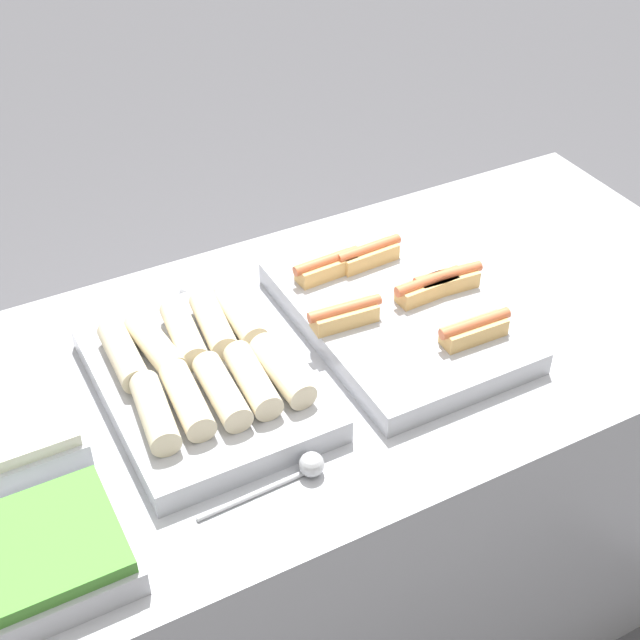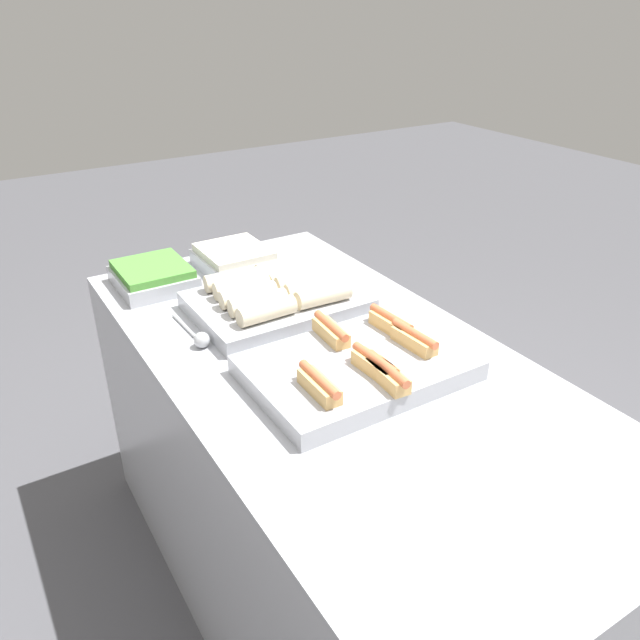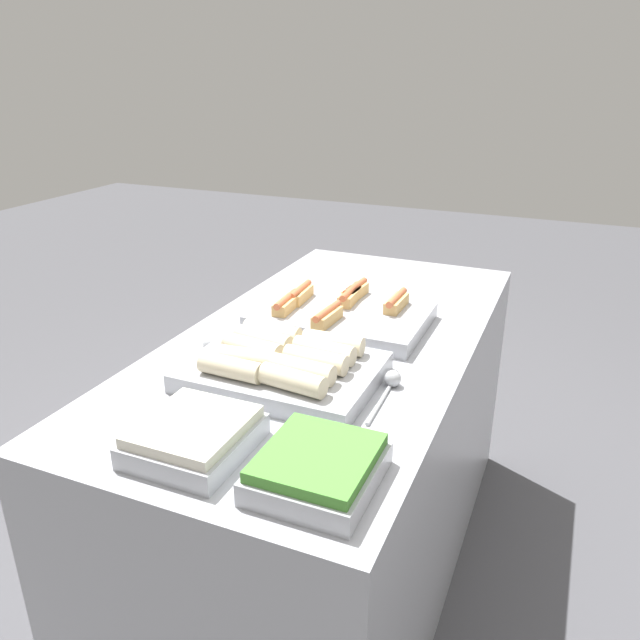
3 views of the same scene
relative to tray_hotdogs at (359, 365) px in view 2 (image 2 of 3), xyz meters
The scene contains 8 objects.
ground_plane 0.93m from the tray_hotdogs, behind, with size 12.00×12.00×0.00m, color #4C4C51.
counter 0.49m from the tray_hotdogs, behind, with size 1.75×0.86×0.89m.
tray_hotdogs is the anchor object (origin of this frame).
tray_wraps 0.43m from the tray_hotdogs, behind, with size 0.36×0.49×0.10m.
tray_side_front 0.84m from the tray_hotdogs, 161.68° to the right, with size 0.26×0.23×0.07m.
tray_side_back 0.79m from the tray_hotdogs, behind, with size 0.26×0.23×0.07m.
serving_spoon_near 0.46m from the tray_hotdogs, 142.36° to the right, with size 0.23×0.04×0.04m.
serving_spoon_far 0.46m from the tray_hotdogs, 143.35° to the left, with size 0.23×0.04×0.04m.
Camera 2 is at (1.17, -0.77, 1.75)m, focal length 35.00 mm.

